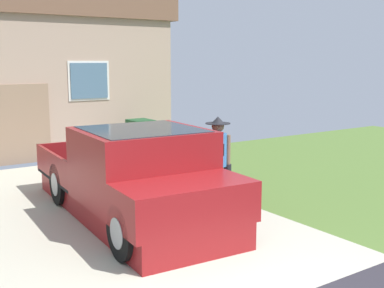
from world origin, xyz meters
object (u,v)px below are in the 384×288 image
Objects in this scene: person_with_hat at (218,156)px; handbag at (231,205)px; wheeled_trash_bin at (141,137)px; pickup_truck at (138,180)px.

handbag is (0.12, -0.24, -0.90)m from person_with_hat.
wheeled_trash_bin is (1.10, 5.44, 0.47)m from handbag.
wheeled_trash_bin is at bearing -75.75° from person_with_hat.
handbag is at bearing -101.40° from wheeled_trash_bin.
pickup_truck is at bearing 162.94° from handbag.
handbag is 0.36× the size of wheeled_trash_bin.
person_with_hat is 4.49× the size of handbag.
person_with_hat is 5.35m from wheeled_trash_bin.
wheeled_trash_bin reaches higher than handbag.
person_with_hat is (1.50, -0.25, 0.30)m from pickup_truck.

